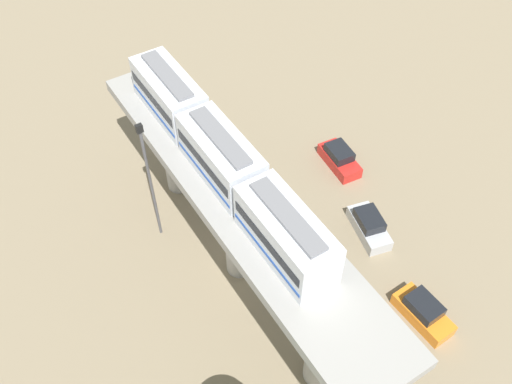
{
  "coord_description": "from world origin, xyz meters",
  "views": [
    {
      "loc": [
        -10.91,
        -19.37,
        33.65
      ],
      "look_at": [
        2.5,
        1.79,
        4.94
      ],
      "focal_mm": 39.06,
      "sensor_mm": 36.0,
      "label": 1
    }
  ],
  "objects_px": {
    "parked_car_silver": "(369,226)",
    "signal_post": "(150,179)",
    "parked_car_orange": "(423,312)",
    "parked_car_red": "(339,158)",
    "train": "(221,156)"
  },
  "relations": [
    {
      "from": "parked_car_silver",
      "to": "parked_car_orange",
      "type": "relative_size",
      "value": 1.06
    },
    {
      "from": "train",
      "to": "parked_car_red",
      "type": "distance_m",
      "value": 15.45
    },
    {
      "from": "train",
      "to": "parked_car_orange",
      "type": "height_order",
      "value": "train"
    },
    {
      "from": "parked_car_orange",
      "to": "signal_post",
      "type": "bearing_deg",
      "value": 124.09
    },
    {
      "from": "parked_car_orange",
      "to": "signal_post",
      "type": "height_order",
      "value": "signal_post"
    },
    {
      "from": "train",
      "to": "parked_car_silver",
      "type": "distance_m",
      "value": 13.98
    },
    {
      "from": "parked_car_silver",
      "to": "signal_post",
      "type": "height_order",
      "value": "signal_post"
    },
    {
      "from": "parked_car_orange",
      "to": "signal_post",
      "type": "relative_size",
      "value": 0.39
    },
    {
      "from": "train",
      "to": "parked_car_red",
      "type": "relative_size",
      "value": 4.69
    },
    {
      "from": "signal_post",
      "to": "parked_car_orange",
      "type": "bearing_deg",
      "value": -53.84
    },
    {
      "from": "parked_car_silver",
      "to": "signal_post",
      "type": "bearing_deg",
      "value": 161.65
    },
    {
      "from": "signal_post",
      "to": "parked_car_red",
      "type": "bearing_deg",
      "value": -5.71
    },
    {
      "from": "train",
      "to": "parked_car_silver",
      "type": "height_order",
      "value": "train"
    },
    {
      "from": "parked_car_red",
      "to": "parked_car_orange",
      "type": "distance_m",
      "value": 14.83
    },
    {
      "from": "parked_car_red",
      "to": "signal_post",
      "type": "relative_size",
      "value": 0.4
    }
  ]
}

